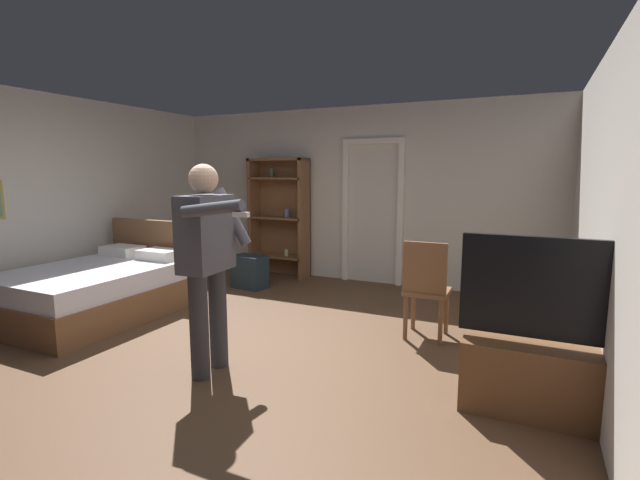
{
  "coord_description": "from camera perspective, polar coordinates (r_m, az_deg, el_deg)",
  "views": [
    {
      "loc": [
        2.47,
        -3.28,
        1.64
      ],
      "look_at": [
        0.87,
        0.12,
        1.08
      ],
      "focal_mm": 25.29,
      "sensor_mm": 36.0,
      "label": 1
    }
  ],
  "objects": [
    {
      "name": "bottle_on_table",
      "position": [
        4.22,
        23.28,
        -3.32
      ],
      "size": [
        0.06,
        0.06,
        0.3
      ],
      "color": "#19562A",
      "rests_on": "side_table"
    },
    {
      "name": "person_blue_shirt",
      "position": [
        3.72,
        -14.05,
        -1.65
      ],
      "size": [
        0.73,
        0.62,
        1.71
      ],
      "color": "#333338",
      "rests_on": "ground_plane"
    },
    {
      "name": "wall_left",
      "position": [
        6.38,
        -33.91,
        4.04
      ],
      "size": [
        0.15,
        6.4,
        2.61
      ],
      "color": "beige",
      "rests_on": "ground_plane"
    },
    {
      "name": "wall_back",
      "position": [
        6.89,
        4.18,
        5.69
      ],
      "size": [
        6.12,
        0.12,
        2.61
      ],
      "primitive_type": "cube",
      "color": "beige",
      "rests_on": "ground_plane"
    },
    {
      "name": "ground_plane",
      "position": [
        4.42,
        -11.22,
        -13.45
      ],
      "size": [
        6.78,
        6.78,
        0.0
      ],
      "primitive_type": "plane",
      "color": "brown"
    },
    {
      "name": "wall_right",
      "position": [
        3.34,
        34.2,
        1.23
      ],
      "size": [
        0.12,
        6.4,
        2.61
      ],
      "primitive_type": "cube",
      "color": "beige",
      "rests_on": "ground_plane"
    },
    {
      "name": "wooden_chair",
      "position": [
        4.55,
        13.25,
        -5.66
      ],
      "size": [
        0.42,
        0.42,
        0.99
      ],
      "color": "brown",
      "rests_on": "ground_plane"
    },
    {
      "name": "laptop",
      "position": [
        4.29,
        20.77,
        -4.01
      ],
      "size": [
        0.41,
        0.42,
        0.15
      ],
      "color": "black",
      "rests_on": "side_table"
    },
    {
      "name": "suitcase_dark",
      "position": [
        6.55,
        -8.89,
        -3.98
      ],
      "size": [
        0.52,
        0.36,
        0.47
      ],
      "primitive_type": "cube",
      "rotation": [
        0.0,
        0.0,
        -0.14
      ],
      "color": "#1E2D38",
      "rests_on": "ground_plane"
    },
    {
      "name": "tv_flatscreen",
      "position": [
        3.49,
        26.95,
        -13.99
      ],
      "size": [
        1.17,
        0.4,
        1.23
      ],
      "color": "brown",
      "rests_on": "ground_plane"
    },
    {
      "name": "side_table",
      "position": [
        4.39,
        21.21,
        -7.58
      ],
      "size": [
        0.59,
        0.59,
        0.7
      ],
      "color": "brown",
      "rests_on": "ground_plane"
    },
    {
      "name": "doorway_frame",
      "position": [
        6.7,
        6.68,
        4.88
      ],
      "size": [
        0.93,
        0.08,
        2.13
      ],
      "color": "white",
      "rests_on": "ground_plane"
    },
    {
      "name": "bookshelf",
      "position": [
        7.21,
        -5.11,
        3.47
      ],
      "size": [
        0.97,
        0.32,
        1.86
      ],
      "color": "brown",
      "rests_on": "ground_plane"
    },
    {
      "name": "bed",
      "position": [
        5.88,
        -25.97,
        -5.52
      ],
      "size": [
        1.49,
        2.0,
        1.02
      ],
      "color": "brown",
      "rests_on": "ground_plane"
    }
  ]
}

